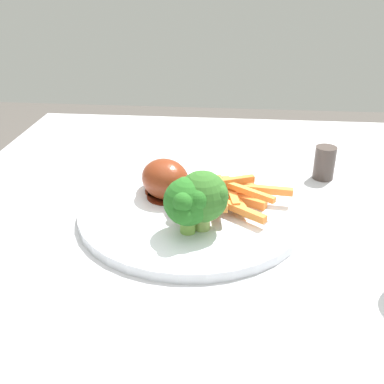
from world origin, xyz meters
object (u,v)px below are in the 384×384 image
Objects in this scene: dinner_plate at (192,211)px; chicken_drumstick_far at (163,180)px; pepper_shaker at (325,163)px; broccoli_floret_front at (188,203)px; carrot_fries_pile at (234,193)px; dining_table at (225,330)px; broccoli_floret_middle at (201,196)px; chicken_drumstick_near at (167,180)px.

chicken_drumstick_far reaches higher than dinner_plate.
dinner_plate is 5.77× the size of pepper_shaker.
carrot_fries_pile is at bearing -32.04° from broccoli_floret_front.
pepper_shaker reaches higher than dinner_plate.
broccoli_floret_middle reaches higher than dining_table.
chicken_drumstick_far reaches higher than dining_table.
dining_table is 8.79× the size of chicken_drumstick_near.
broccoli_floret_middle is (-0.05, -0.01, 0.05)m from dinner_plate.
chicken_drumstick_near is 0.02m from chicken_drumstick_far.
broccoli_floret_front is 0.09m from chicken_drumstick_near.
chicken_drumstick_far reaches higher than pepper_shaker.
broccoli_floret_front reaches higher than chicken_drumstick_far.
dinner_plate is 0.22m from pepper_shaker.
dining_table is 0.20m from chicken_drumstick_far.
chicken_drumstick_far is at bearing 30.54° from chicken_drumstick_near.
pepper_shaker is (0.18, -0.17, -0.03)m from broccoli_floret_middle.
broccoli_floret_middle reaches higher than broccoli_floret_front.
dinner_plate is 2.62× the size of chicken_drumstick_near.
pepper_shaker is (0.13, -0.18, 0.02)m from dinner_plate.
broccoli_floret_middle reaches higher than pepper_shaker.
dining_table is 0.15m from dinner_plate.
chicken_drumstick_near is (0.02, 0.03, 0.03)m from dinner_plate.
carrot_fries_pile reaches higher than dining_table.
chicken_drumstick_near reaches higher than carrot_fries_pile.
carrot_fries_pile is at bearing -2.38° from dining_table.
dining_table is 0.17m from carrot_fries_pile.
chicken_drumstick_near is at bearing 41.56° from dining_table.
broccoli_floret_middle is 0.10m from chicken_drumstick_far.
dining_table is at bearing -139.65° from chicken_drumstick_far.
chicken_drumstick_near is at bearing 59.21° from dinner_plate.
broccoli_floret_front reaches higher than pepper_shaker.
chicken_drumstick_far is (0.01, 0.01, -0.01)m from chicken_drumstick_near.
chicken_drumstick_near is (0.07, 0.05, -0.02)m from broccoli_floret_middle.
broccoli_floret_front reaches higher than dining_table.
dinner_plate is 2.01× the size of carrot_fries_pile.
chicken_drumstick_near reaches higher than chicken_drumstick_far.
pepper_shaker is (0.19, -0.18, -0.03)m from broccoli_floret_front.
broccoli_floret_front is 0.10m from carrot_fries_pile.
dining_table is 3.36× the size of dinner_plate.
broccoli_floret_middle is 0.50× the size of carrot_fries_pile.
broccoli_floret_front is at bearing -178.53° from dinner_plate.
pepper_shaker is (0.09, -0.22, -0.01)m from chicken_drumstick_far.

